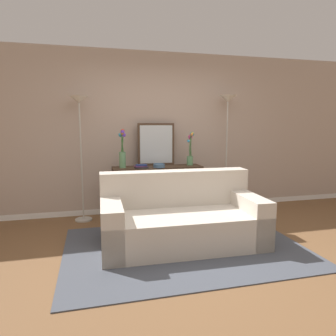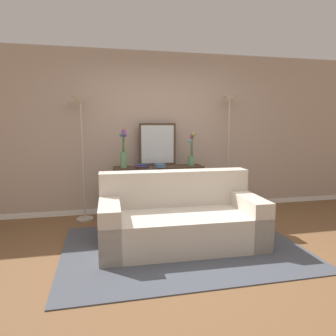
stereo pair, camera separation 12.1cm
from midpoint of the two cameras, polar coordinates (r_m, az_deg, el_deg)
The scene contains 13 objects.
ground_plane at distance 3.56m, azimuth 6.13°, elevation -16.68°, with size 16.00×16.00×0.02m, color brown.
back_wall at distance 5.24m, azimuth -0.94°, elevation 6.47°, with size 12.00×0.15×2.66m.
area_rug at distance 3.82m, azimuth 3.72°, elevation -14.60°, with size 2.83×1.98×0.01m.
couch at distance 3.87m, azimuth 3.10°, elevation -9.57°, with size 1.98×1.02×0.88m.
console_table at distance 4.94m, azimuth -1.06°, elevation -2.53°, with size 1.43×0.38×0.81m.
floor_lamp_left at distance 4.80m, azimuth -15.21°, elevation 7.99°, with size 0.28×0.28×1.90m.
floor_lamp_right at distance 5.27m, azimuth 12.03°, elevation 8.59°, with size 0.28×0.28×1.96m.
wall_mirror at distance 5.02m, azimuth -1.28°, elevation 4.44°, with size 0.61×0.02×0.69m.
vase_tall_flowers at distance 4.78m, azimuth -7.60°, elevation 3.18°, with size 0.11×0.13×0.60m.
vase_short_flowers at distance 5.05m, azimuth 5.14°, elevation 3.25°, with size 0.13×0.12×0.55m.
fruit_bowl at distance 4.77m, azimuth -0.79°, elevation 0.46°, with size 0.18×0.18×0.06m.
book_stack at distance 4.74m, azimuth -4.14°, elevation 0.32°, with size 0.22×0.16×0.05m.
book_row_under_console at distance 4.99m, azimuth -6.10°, elevation -8.54°, with size 0.30×0.18×0.12m.
Camera 2 is at (-0.99, -3.07, 1.48)m, focal length 32.62 mm.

